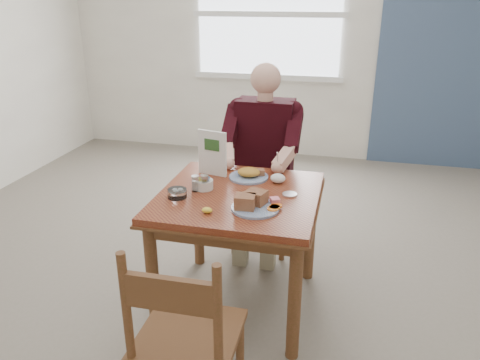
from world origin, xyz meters
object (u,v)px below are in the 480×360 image
(table, at_px, (239,211))
(near_plate, at_px, (254,203))
(far_plate, at_px, (250,174))
(chair_near, at_px, (186,340))
(diner, at_px, (263,147))
(chair_far, at_px, (264,185))

(table, height_order, near_plate, near_plate)
(near_plate, relative_size, far_plate, 0.94)
(chair_near, height_order, diner, diner)
(table, distance_m, diner, 0.73)
(chair_near, bearing_deg, diner, 90.11)
(chair_far, height_order, diner, diner)
(near_plate, bearing_deg, far_plate, 105.74)
(chair_near, height_order, near_plate, chair_near)
(chair_near, xyz_separation_m, near_plate, (0.12, 0.76, 0.30))
(table, bearing_deg, near_plate, -54.43)
(far_plate, bearing_deg, table, -91.46)
(chair_far, bearing_deg, near_plate, -82.60)
(diner, relative_size, far_plate, 4.58)
(chair_near, relative_size, near_plate, 3.35)
(near_plate, bearing_deg, table, 125.57)
(chair_far, distance_m, diner, 0.34)
(table, xyz_separation_m, far_plate, (0.01, 0.25, 0.14))
(table, bearing_deg, far_plate, 88.54)
(chair_far, bearing_deg, far_plate, -89.34)
(table, bearing_deg, diner, 90.00)
(near_plate, bearing_deg, chair_near, -99.27)
(chair_near, distance_m, near_plate, 0.82)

